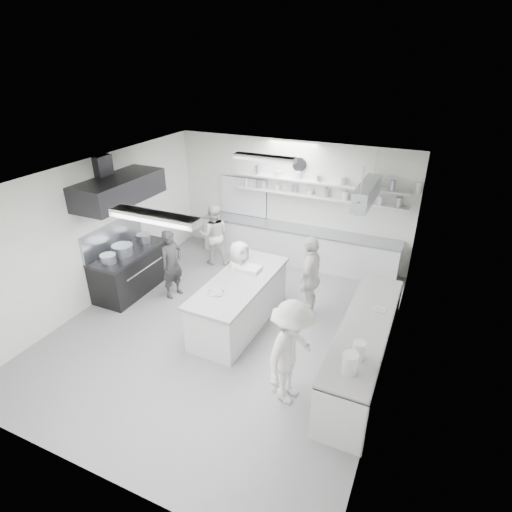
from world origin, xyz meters
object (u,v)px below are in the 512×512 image
at_px(cook_stove, 172,264).
at_px(stove, 131,272).
at_px(prep_island, 240,303).
at_px(right_counter, 363,350).
at_px(back_counter, 296,246).
at_px(cook_back, 214,235).

bearing_deg(cook_stove, stove, 112.70).
bearing_deg(prep_island, cook_stove, 170.75).
relative_size(right_counter, prep_island, 1.33).
distance_m(right_counter, prep_island, 2.51).
distance_m(back_counter, prep_island, 2.96).
xyz_separation_m(back_counter, right_counter, (2.35, -3.40, 0.01)).
distance_m(stove, cook_stove, 1.06).
xyz_separation_m(right_counter, cook_stove, (-4.25, 0.78, 0.30)).
bearing_deg(cook_stove, right_counter, -87.72).
bearing_deg(cook_back, right_counter, 122.90).
height_order(back_counter, prep_island, back_counter).
distance_m(back_counter, cook_back, 2.09).
relative_size(back_counter, cook_back, 3.24).
distance_m(right_counter, cook_stove, 4.33).
height_order(cook_stove, cook_back, cook_back).
height_order(right_counter, cook_back, cook_back).
xyz_separation_m(back_counter, prep_island, (-0.12, -2.95, -0.00)).
bearing_deg(cook_stove, prep_island, -87.90).
height_order(right_counter, cook_stove, cook_stove).
distance_m(cook_stove, cook_back, 1.74).
distance_m(prep_island, cook_stove, 1.84).
xyz_separation_m(back_counter, cook_stove, (-1.90, -2.62, 0.31)).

